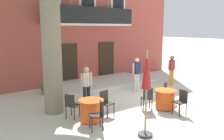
# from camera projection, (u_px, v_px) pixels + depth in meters

# --- Properties ---
(ground_plane) EXTENTS (120.00, 120.00, 0.00)m
(ground_plane) POSITION_uv_depth(u_px,v_px,m) (149.00, 101.00, 10.48)
(ground_plane) COLOR silver
(building_facade) EXTENTS (13.00, 5.09, 7.50)m
(building_facade) POSITION_uv_depth(u_px,v_px,m) (71.00, 19.00, 15.30)
(building_facade) COLOR #B24C42
(building_facade) RESTS_ON ground
(entrance_step_platform) EXTENTS (5.72, 2.79, 0.25)m
(entrance_step_platform) POSITION_uv_depth(u_px,v_px,m) (102.00, 83.00, 13.26)
(entrance_step_platform) COLOR silver
(entrance_step_platform) RESTS_ON ground
(cafe_table_near_tree) EXTENTS (0.86, 0.86, 0.76)m
(cafe_table_near_tree) POSITION_uv_depth(u_px,v_px,m) (91.00, 110.00, 8.14)
(cafe_table_near_tree) COLOR #EA561E
(cafe_table_near_tree) RESTS_ON ground
(cafe_chair_near_tree_0) EXTENTS (0.55, 0.55, 0.91)m
(cafe_chair_near_tree_0) POSITION_uv_depth(u_px,v_px,m) (71.00, 104.00, 8.34)
(cafe_chair_near_tree_0) COLOR #2D2823
(cafe_chair_near_tree_0) RESTS_ON ground
(cafe_chair_near_tree_1) EXTENTS (0.51, 0.51, 0.91)m
(cafe_chair_near_tree_1) POSITION_uv_depth(u_px,v_px,m) (98.00, 114.00, 7.42)
(cafe_chair_near_tree_1) COLOR #2D2823
(cafe_chair_near_tree_1) RESTS_ON ground
(cafe_chair_near_tree_2) EXTENTS (0.45, 0.45, 0.91)m
(cafe_chair_near_tree_2) POSITION_uv_depth(u_px,v_px,m) (106.00, 101.00, 8.68)
(cafe_chair_near_tree_2) COLOR #2D2823
(cafe_chair_near_tree_2) RESTS_ON ground
(cafe_table_middle) EXTENTS (0.86, 0.86, 0.76)m
(cafe_table_middle) POSITION_uv_depth(u_px,v_px,m) (165.00, 99.00, 9.39)
(cafe_table_middle) COLOR #EA561E
(cafe_table_middle) RESTS_ON ground
(cafe_chair_middle_0) EXTENTS (0.43, 0.43, 0.91)m
(cafe_chair_middle_0) POSITION_uv_depth(u_px,v_px,m) (181.00, 100.00, 8.78)
(cafe_chair_middle_0) COLOR #2D2823
(cafe_chair_middle_0) RESTS_ON ground
(cafe_chair_middle_1) EXTENTS (0.54, 0.54, 0.91)m
(cafe_chair_middle_1) POSITION_uv_depth(u_px,v_px,m) (168.00, 91.00, 10.06)
(cafe_chair_middle_1) COLOR #2D2823
(cafe_chair_middle_1) RESTS_ON ground
(cafe_chair_middle_2) EXTENTS (0.54, 0.54, 0.91)m
(cafe_chair_middle_2) POSITION_uv_depth(u_px,v_px,m) (147.00, 97.00, 9.20)
(cafe_chair_middle_2) COLOR #2D2823
(cafe_chair_middle_2) RESTS_ON ground
(cafe_umbrella) EXTENTS (0.44, 0.44, 2.55)m
(cafe_umbrella) POSITION_uv_depth(u_px,v_px,m) (146.00, 81.00, 6.80)
(cafe_umbrella) COLOR #997A56
(cafe_umbrella) RESTS_ON ground
(ground_planter_left) EXTENTS (0.41, 0.41, 0.62)m
(ground_planter_left) POSITION_uv_depth(u_px,v_px,m) (44.00, 87.00, 11.45)
(ground_planter_left) COLOR #995638
(ground_planter_left) RESTS_ON ground
(ground_planter_right) EXTENTS (0.38, 0.38, 0.73)m
(ground_planter_right) POSITION_uv_depth(u_px,v_px,m) (147.00, 73.00, 14.87)
(ground_planter_right) COLOR slate
(ground_planter_right) RESTS_ON ground
(pedestrian_near_entrance) EXTENTS (0.53, 0.22, 1.70)m
(pedestrian_near_entrance) POSITION_uv_depth(u_px,v_px,m) (137.00, 73.00, 11.87)
(pedestrian_near_entrance) COLOR silver
(pedestrian_near_entrance) RESTS_ON ground
(pedestrian_mid_plaza) EXTENTS (0.53, 0.40, 1.65)m
(pedestrian_mid_plaza) POSITION_uv_depth(u_px,v_px,m) (172.00, 69.00, 13.22)
(pedestrian_mid_plaza) COLOR gold
(pedestrian_mid_plaza) RESTS_ON ground
(pedestrian_by_tree) EXTENTS (0.53, 0.40, 1.63)m
(pedestrian_by_tree) POSITION_uv_depth(u_px,v_px,m) (86.00, 84.00, 9.66)
(pedestrian_by_tree) COLOR #232328
(pedestrian_by_tree) RESTS_ON ground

